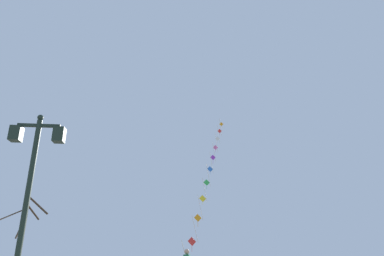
% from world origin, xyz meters
% --- Properties ---
extents(twin_lantern_lamp_post, '(1.38, 0.28, 5.08)m').
position_xyz_m(twin_lantern_lamp_post, '(-2.47, 8.14, 3.50)').
color(twin_lantern_lamp_post, '#1E2D23').
rests_on(twin_lantern_lamp_post, ground_plane).
extents(kite_train, '(5.53, 17.06, 14.74)m').
position_xyz_m(kite_train, '(4.66, 24.95, 7.69)').
color(kite_train, brown).
rests_on(kite_train, ground_plane).
extents(bare_tree, '(1.79, 1.85, 4.26)m').
position_xyz_m(bare_tree, '(-5.75, 17.14, 2.19)').
color(bare_tree, '#423323').
rests_on(bare_tree, ground_plane).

